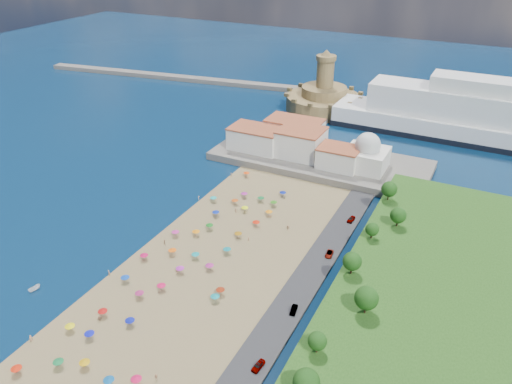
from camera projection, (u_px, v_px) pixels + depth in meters
The scene contains 11 objects.
ground at pixel (209, 245), 157.48m from camera, with size 700.00×700.00×0.00m, color #071938.
terrace at pixel (320, 160), 210.20m from camera, with size 90.00×36.00×3.00m, color #59544C.
jetty at pixel (302, 126), 246.51m from camera, with size 18.00×70.00×2.40m, color #59544C.
breakwater at pixel (187, 79), 320.40m from camera, with size 200.00×7.00×2.60m, color #59544C.
waterfront_buildings at pixel (292, 140), 212.80m from camera, with size 57.00×29.00×11.00m.
domed_building at pixel (367, 154), 197.19m from camera, with size 16.00×16.00×15.00m.
fortress at pixel (324, 98), 267.47m from camera, with size 40.00×40.00×32.40m.
beach_parasols at pixel (188, 257), 148.49m from camera, with size 31.13×114.76×2.20m.
beachgoers at pixel (193, 248), 154.34m from camera, with size 38.72×100.62×1.89m.
parked_cars at pixel (316, 275), 142.00m from camera, with size 2.41×75.11×1.44m.
hillside_trees at pixel (356, 279), 126.78m from camera, with size 14.06×107.84×7.55m.
Camera 1 is at (71.61, -109.97, 89.89)m, focal length 35.00 mm.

